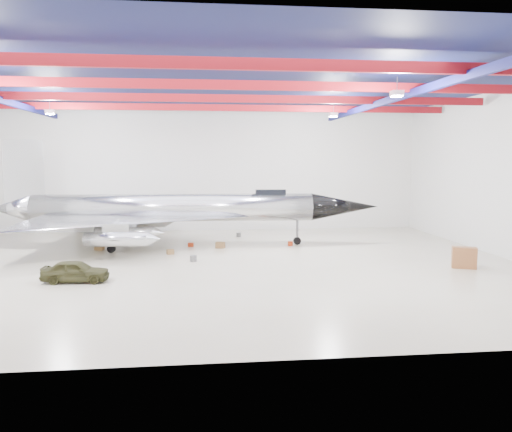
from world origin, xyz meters
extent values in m
plane|color=#BCB195|center=(0.00, 0.00, 0.00)|extent=(40.00, 40.00, 0.00)
plane|color=silver|center=(0.00, 15.00, 5.50)|extent=(40.00, 0.00, 40.00)
plane|color=silver|center=(20.00, 0.00, 5.50)|extent=(0.00, 30.00, 30.00)
plane|color=#0A0F38|center=(0.00, 0.00, 11.00)|extent=(40.00, 40.00, 0.00)
cube|color=maroon|center=(0.00, -9.00, 10.40)|extent=(39.50, 0.25, 0.50)
cube|color=maroon|center=(0.00, -3.00, 10.40)|extent=(39.50, 0.25, 0.50)
cube|color=maroon|center=(0.00, 3.00, 10.40)|extent=(39.50, 0.25, 0.50)
cube|color=maroon|center=(0.00, 9.00, 10.40)|extent=(39.50, 0.25, 0.50)
cube|color=#0D0F4F|center=(12.00, 0.00, 10.10)|extent=(0.25, 29.50, 0.40)
cube|color=silver|center=(10.00, -6.00, 9.70)|extent=(0.55, 0.55, 0.25)
cube|color=silver|center=(-10.00, 6.00, 9.70)|extent=(0.55, 0.55, 0.25)
cube|color=silver|center=(10.00, 6.00, 9.70)|extent=(0.55, 0.55, 0.25)
cylinder|color=silver|center=(-1.72, 7.01, 2.87)|extent=(20.59, 3.07, 2.05)
cone|color=black|center=(11.08, 6.37, 2.87)|extent=(5.22, 2.30, 2.05)
cone|color=silver|center=(-13.50, 7.59, 2.87)|extent=(3.17, 2.20, 2.05)
cube|color=silver|center=(-12.47, 7.54, 5.54)|extent=(2.87, 0.27, 4.61)
cube|color=black|center=(5.45, 6.65, 3.95)|extent=(2.29, 0.93, 0.51)
cylinder|color=silver|center=(-5.07, 1.53, 1.44)|extent=(3.94, 1.12, 0.92)
cylinder|color=silver|center=(-4.94, 4.09, 1.44)|extent=(3.94, 1.12, 0.92)
cylinder|color=silver|center=(-4.64, 10.23, 1.44)|extent=(3.94, 1.12, 0.92)
cylinder|color=silver|center=(-4.51, 12.79, 1.44)|extent=(3.94, 1.12, 0.92)
cylinder|color=#59595B|center=(7.50, 6.55, 0.92)|extent=(0.18, 0.18, 1.85)
cylinder|color=black|center=(7.50, 6.55, 0.29)|extent=(0.58, 0.25, 0.57)
cylinder|color=#59595B|center=(-5.94, 4.65, 0.92)|extent=(0.18, 0.18, 1.85)
cylinder|color=black|center=(-5.94, 4.65, 0.29)|extent=(0.58, 0.25, 0.57)
cylinder|color=#59595B|center=(-5.69, 9.77, 0.92)|extent=(0.18, 0.18, 1.85)
cylinder|color=black|center=(-5.69, 9.77, 0.29)|extent=(0.58, 0.25, 0.57)
imported|color=#323219|center=(-6.33, -3.62, 0.59)|extent=(3.51, 1.54, 1.18)
cube|color=brown|center=(15.82, -2.62, 0.63)|extent=(1.54, 1.17, 1.26)
cube|color=olive|center=(-6.97, 5.81, 0.21)|extent=(0.72, 0.66, 0.42)
cube|color=#972A0F|center=(-0.52, 6.55, 0.14)|extent=(0.44, 0.36, 0.29)
cylinder|color=#59595B|center=(-0.24, 1.05, 0.19)|extent=(0.48, 0.48, 0.39)
cube|color=olive|center=(1.64, 5.70, 0.22)|extent=(0.74, 0.66, 0.43)
cube|color=#59595B|center=(-4.40, 8.53, 0.15)|extent=(0.53, 0.49, 0.30)
cylinder|color=#972A0F|center=(6.88, 6.05, 0.17)|extent=(0.39, 0.39, 0.34)
cube|color=olive|center=(-1.84, 3.66, 0.17)|extent=(0.57, 0.50, 0.33)
cylinder|color=#59595B|center=(3.36, 10.79, 0.18)|extent=(0.48, 0.48, 0.36)
camera|label=1|loc=(0.34, -30.26, 6.47)|focal=35.00mm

